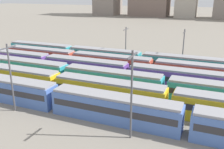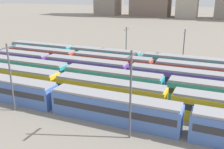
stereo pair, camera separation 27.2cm
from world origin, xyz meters
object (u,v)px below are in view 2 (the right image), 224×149
(train_track_5, at_px, (142,60))
(catenary_pole_0, at_px, (131,92))
(train_track_3, at_px, (178,79))
(catenary_pole_1, at_px, (126,43))
(catenary_pole_2, at_px, (10,75))
(catenary_pole_3, at_px, (184,47))

(train_track_5, distance_m, catenary_pole_0, 30.29)
(train_track_3, distance_m, catenary_pole_1, 20.52)
(catenary_pole_0, height_order, catenary_pole_2, catenary_pole_0)
(train_track_3, relative_size, catenary_pole_1, 10.56)
(train_track_5, height_order, catenary_pole_0, catenary_pole_0)
(catenary_pole_2, height_order, catenary_pole_3, catenary_pole_2)
(train_track_5, relative_size, catenary_pole_0, 6.94)
(catenary_pole_2, bearing_deg, catenary_pole_0, -1.25)
(train_track_3, height_order, catenary_pole_1, catenary_pole_1)
(train_track_5, distance_m, catenary_pole_1, 6.79)
(train_track_3, bearing_deg, train_track_5, 133.53)
(train_track_3, xyz_separation_m, catenary_pole_3, (-1.18, 13.52, 3.16))
(train_track_3, distance_m, catenary_pole_3, 13.93)
(catenary_pole_1, height_order, catenary_pole_2, catenary_pole_2)
(catenary_pole_2, bearing_deg, train_track_3, 41.32)
(catenary_pole_2, bearing_deg, catenary_pole_3, 58.28)
(catenary_pole_2, distance_m, catenary_pole_3, 37.48)
(train_track_3, bearing_deg, catenary_pole_2, -138.68)
(catenary_pole_3, bearing_deg, catenary_pole_0, -92.72)
(train_track_5, height_order, catenary_pole_3, catenary_pole_3)
(train_track_3, bearing_deg, catenary_pole_3, 94.99)
(catenary_pole_0, bearing_deg, catenary_pole_1, 110.70)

